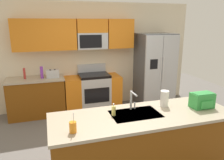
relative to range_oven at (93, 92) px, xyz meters
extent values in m
plane|color=#66605B|center=(0.11, -1.80, -0.44)|extent=(9.00, 9.00, 0.00)
cube|color=beige|center=(0.11, 0.35, 0.86)|extent=(5.20, 0.10, 2.60)
cube|color=orange|center=(-1.39, 0.14, 1.41)|extent=(0.70, 0.32, 0.70)
cube|color=orange|center=(-0.69, 0.14, 1.41)|extent=(0.70, 0.32, 0.70)
cube|color=orange|center=(0.74, 0.14, 1.41)|extent=(0.64, 0.32, 0.70)
cube|color=#B7BABF|center=(0.04, 0.14, 1.25)|extent=(0.72, 0.32, 0.38)
cube|color=black|center=(-0.02, -0.03, 1.25)|extent=(0.52, 0.01, 0.30)
cube|color=orange|center=(0.04, 0.14, 1.60)|extent=(0.72, 0.32, 0.32)
cube|color=brown|center=(-1.32, 0.00, -0.01)|extent=(1.24, 0.60, 0.86)
cube|color=tan|center=(-1.32, 0.00, 0.44)|extent=(1.27, 0.63, 0.04)
cube|color=#B7BABF|center=(0.04, 0.00, -0.02)|extent=(0.72, 0.60, 0.84)
cube|color=black|center=(0.04, -0.31, 0.01)|extent=(0.60, 0.01, 0.36)
cube|color=black|center=(0.04, 0.00, 0.43)|extent=(0.72, 0.60, 0.06)
cube|color=#B7BABF|center=(0.04, 0.27, 0.56)|extent=(0.72, 0.06, 0.20)
cube|color=orange|center=(-0.50, 0.00, -0.02)|extent=(0.36, 0.60, 0.84)
cube|color=orange|center=(0.54, 0.00, -0.02)|extent=(0.28, 0.60, 0.84)
cube|color=#4C4F54|center=(1.64, -0.05, 0.48)|extent=(0.90, 0.70, 1.85)
cube|color=#B7BABF|center=(1.42, -0.42, 0.48)|extent=(0.44, 0.04, 1.81)
cube|color=#B7BABF|center=(1.87, -0.42, 0.48)|extent=(0.44, 0.04, 1.81)
cylinder|color=silver|center=(1.61, -0.45, 0.57)|extent=(0.02, 0.02, 0.60)
cylinder|color=silver|center=(1.67, -0.45, 0.57)|extent=(0.02, 0.02, 0.60)
cube|color=black|center=(1.42, -0.44, 0.70)|extent=(0.20, 0.00, 0.24)
cube|color=brown|center=(0.17, -2.54, -0.01)|extent=(2.51, 0.85, 0.86)
cube|color=tan|center=(0.17, -2.54, 0.44)|extent=(2.55, 0.89, 0.04)
cube|color=#B7BABF|center=(0.07, -2.49, 0.44)|extent=(0.68, 0.44, 0.03)
cube|color=#B7BABF|center=(-0.93, -0.05, 0.55)|extent=(0.28, 0.16, 0.18)
cube|color=black|center=(-0.98, -0.05, 0.63)|extent=(0.03, 0.11, 0.01)
cube|color=black|center=(-0.88, -0.05, 0.63)|extent=(0.03, 0.11, 0.01)
cylinder|color=#B2332D|center=(-1.53, 0.00, 0.58)|extent=(0.05, 0.05, 0.24)
cylinder|color=purple|center=(-1.17, -0.06, 0.59)|extent=(0.07, 0.07, 0.27)
cylinder|color=#B7BABF|center=(0.07, -2.32, 0.60)|extent=(0.03, 0.03, 0.28)
cylinder|color=#B7BABF|center=(0.07, -2.42, 0.73)|extent=(0.02, 0.20, 0.02)
cylinder|color=#B7BABF|center=(0.13, -2.32, 0.51)|extent=(0.02, 0.02, 0.10)
cylinder|color=orange|center=(-0.82, -2.77, 0.52)|extent=(0.08, 0.08, 0.13)
cylinder|color=white|center=(-0.81, -2.77, 0.64)|extent=(0.01, 0.03, 0.14)
cylinder|color=#D8CC66|center=(-0.23, -2.45, 0.52)|extent=(0.06, 0.06, 0.13)
cylinder|color=white|center=(-0.23, -2.45, 0.61)|extent=(0.02, 0.02, 0.04)
cylinder|color=white|center=(0.60, -2.35, 0.58)|extent=(0.12, 0.12, 0.24)
cube|color=green|center=(1.10, -2.56, 0.57)|extent=(0.32, 0.20, 0.22)
cube|color=#2B8238|center=(1.10, -2.58, 0.67)|extent=(0.30, 0.14, 0.03)
cube|color=green|center=(1.10, -2.67, 0.54)|extent=(0.20, 0.03, 0.11)
camera|label=1|loc=(-1.06, -5.06, 1.69)|focal=34.97mm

